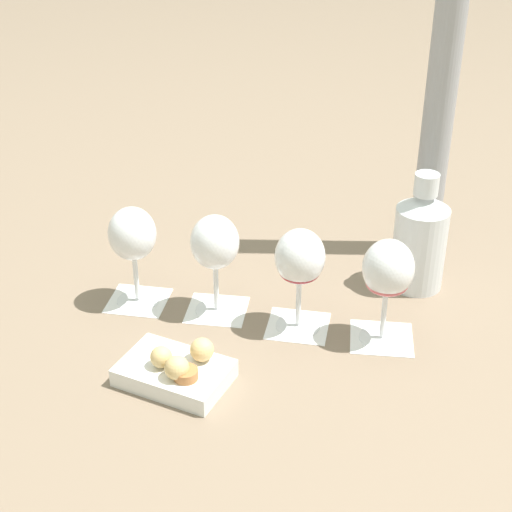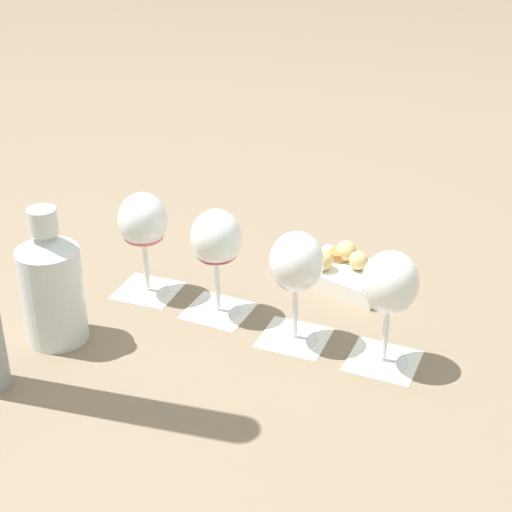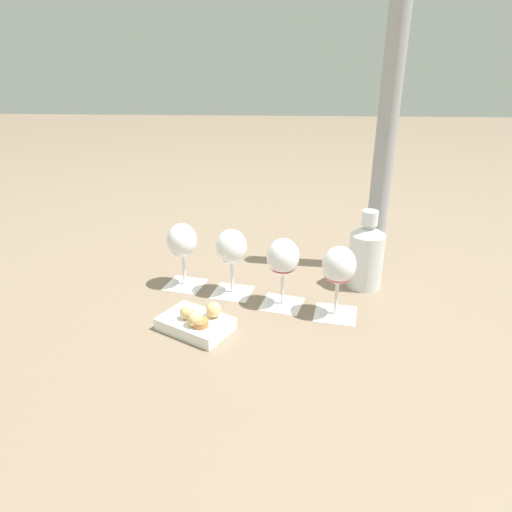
# 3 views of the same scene
# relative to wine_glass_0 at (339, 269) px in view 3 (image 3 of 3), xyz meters

# --- Properties ---
(ground_plane) EXTENTS (8.00, 8.00, 0.00)m
(ground_plane) POSITION_rel_wine_glass_0_xyz_m (0.19, -0.07, -0.12)
(ground_plane) COLOR #7F6B56
(tasting_card_0) EXTENTS (0.11, 0.11, 0.00)m
(tasting_card_0) POSITION_rel_wine_glass_0_xyz_m (0.00, 0.00, -0.12)
(tasting_card_0) COLOR white
(tasting_card_0) RESTS_ON ground_plane
(tasting_card_1) EXTENTS (0.12, 0.11, 0.00)m
(tasting_card_1) POSITION_rel_wine_glass_0_xyz_m (0.13, -0.04, -0.12)
(tasting_card_1) COLOR white
(tasting_card_1) RESTS_ON ground_plane
(tasting_card_2) EXTENTS (0.11, 0.11, 0.00)m
(tasting_card_2) POSITION_rel_wine_glass_0_xyz_m (0.26, -0.09, -0.12)
(tasting_card_2) COLOR white
(tasting_card_2) RESTS_ON ground_plane
(tasting_card_3) EXTENTS (0.12, 0.11, 0.00)m
(tasting_card_3) POSITION_rel_wine_glass_0_xyz_m (0.39, -0.13, -0.12)
(tasting_card_3) COLOR white
(tasting_card_3) RESTS_ON ground_plane
(wine_glass_0) EXTENTS (0.08, 0.08, 0.17)m
(wine_glass_0) POSITION_rel_wine_glass_0_xyz_m (0.00, 0.00, 0.00)
(wine_glass_0) COLOR white
(wine_glass_0) RESTS_ON tasting_card_0
(wine_glass_1) EXTENTS (0.08, 0.08, 0.17)m
(wine_glass_1) POSITION_rel_wine_glass_0_xyz_m (0.13, -0.04, -0.00)
(wine_glass_1) COLOR white
(wine_glass_1) RESTS_ON tasting_card_1
(wine_glass_2) EXTENTS (0.08, 0.08, 0.17)m
(wine_glass_2) POSITION_rel_wine_glass_0_xyz_m (0.26, -0.09, -0.00)
(wine_glass_2) COLOR white
(wine_glass_2) RESTS_ON tasting_card_2
(wine_glass_3) EXTENTS (0.08, 0.08, 0.17)m
(wine_glass_3) POSITION_rel_wine_glass_0_xyz_m (0.39, -0.13, 0.00)
(wine_glass_3) COLOR white
(wine_glass_3) RESTS_ON tasting_card_3
(ceramic_vase) EXTENTS (0.09, 0.09, 0.21)m
(ceramic_vase) POSITION_rel_wine_glass_0_xyz_m (-0.09, -0.16, -0.03)
(ceramic_vase) COLOR silver
(ceramic_vase) RESTS_ON ground_plane
(snack_dish) EXTENTS (0.19, 0.17, 0.06)m
(snack_dish) POSITION_rel_wine_glass_0_xyz_m (0.32, 0.09, -0.10)
(snack_dish) COLOR white
(snack_dish) RESTS_ON ground_plane
(umbrella_pole) EXTENTS (0.05, 0.05, 0.71)m
(umbrella_pole) POSITION_rel_wine_glass_0_xyz_m (-0.13, -0.28, 0.24)
(umbrella_pole) COLOR #99999E
(umbrella_pole) RESTS_ON ground_plane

